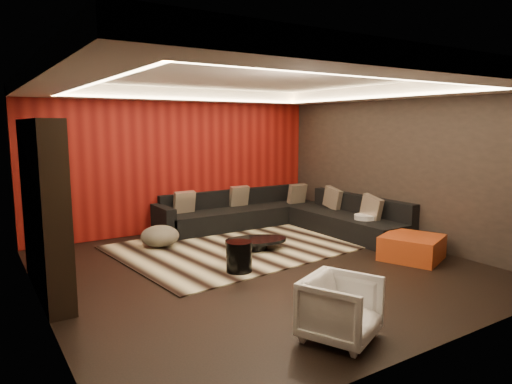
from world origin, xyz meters
TOP-DOWN VIEW (x-y plane):
  - floor at (0.00, 0.00)m, footprint 6.00×6.00m
  - ceiling at (0.00, 0.00)m, footprint 6.00×6.00m
  - wall_back at (0.00, 3.01)m, footprint 6.00×0.02m
  - wall_left at (-3.01, 0.00)m, footprint 0.02×6.00m
  - wall_right at (3.01, 0.00)m, footprint 0.02×6.00m
  - red_feature_wall at (0.00, 2.97)m, footprint 5.98×0.05m
  - soffit_back at (0.00, 2.70)m, footprint 6.00×0.60m
  - soffit_front at (0.00, -2.70)m, footprint 6.00×0.60m
  - soffit_left at (-2.70, 0.00)m, footprint 0.60×4.80m
  - soffit_right at (2.70, 0.00)m, footprint 0.60×4.80m
  - cove_back at (0.00, 2.36)m, footprint 4.80×0.08m
  - cove_front at (0.00, -2.36)m, footprint 4.80×0.08m
  - cove_left at (-2.36, 0.00)m, footprint 0.08×4.80m
  - cove_right at (2.36, 0.00)m, footprint 0.08×4.80m
  - tv_surround at (-2.85, 0.60)m, footprint 0.30×2.00m
  - tv_screen at (-2.69, 0.60)m, footprint 0.04×1.30m
  - tv_shelf at (-2.69, 0.60)m, footprint 0.04×1.60m
  - rug at (0.31, 1.21)m, footprint 4.30×3.41m
  - coffee_table at (0.44, 0.83)m, footprint 1.33×1.33m
  - drum_stool at (-0.40, -0.04)m, footprint 0.41×0.41m
  - striped_pouf at (-0.86, 1.90)m, footprint 0.77×0.77m
  - white_side_table at (2.50, 0.31)m, footprint 0.48×0.48m
  - orange_ottoman at (2.27, -0.94)m, footprint 1.11×1.11m
  - armchair at (-0.61, -2.37)m, footprint 0.91×0.92m
  - sectional_sofa at (1.73, 1.86)m, footprint 3.65×3.50m
  - throw_pillows at (1.81, 1.89)m, footprint 3.05×2.85m

SIDE VIEW (x-z plane):
  - floor at x=0.00m, z-range -0.02..0.00m
  - rug at x=0.31m, z-range 0.00..0.02m
  - coffee_table at x=0.44m, z-range 0.02..0.20m
  - orange_ottoman at x=2.27m, z-range 0.00..0.38m
  - striped_pouf at x=-0.86m, z-range 0.02..0.39m
  - drum_stool at x=-0.40m, z-range 0.02..0.46m
  - white_side_table at x=2.50m, z-range 0.00..0.48m
  - sectional_sofa at x=1.73m, z-range -0.11..0.64m
  - armchair at x=-0.61m, z-range 0.00..0.64m
  - throw_pillows at x=1.81m, z-range 0.37..0.87m
  - tv_shelf at x=-2.69m, z-range 0.68..0.72m
  - tv_surround at x=-2.85m, z-range 0.00..2.20m
  - wall_back at x=0.00m, z-range 0.00..2.80m
  - wall_left at x=-3.01m, z-range 0.00..2.80m
  - wall_right at x=3.01m, z-range 0.00..2.80m
  - red_feature_wall at x=0.00m, z-range 0.01..2.79m
  - tv_screen at x=-2.69m, z-range 1.05..1.85m
  - cove_back at x=0.00m, z-range 2.58..2.62m
  - cove_front at x=0.00m, z-range 2.58..2.62m
  - cove_left at x=-2.36m, z-range 2.58..2.62m
  - cove_right at x=2.36m, z-range 2.58..2.62m
  - soffit_back at x=0.00m, z-range 2.58..2.80m
  - soffit_front at x=0.00m, z-range 2.58..2.80m
  - soffit_left at x=-2.70m, z-range 2.58..2.80m
  - soffit_right at x=2.70m, z-range 2.58..2.80m
  - ceiling at x=0.00m, z-range 2.80..2.82m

